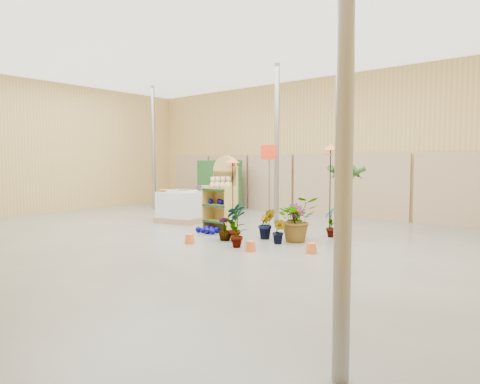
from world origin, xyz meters
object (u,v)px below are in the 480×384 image
(display_shelf, at_px, (223,197))
(bird_table_front, at_px, (233,163))
(potted_plant_2, at_px, (297,219))
(pallet_stack, at_px, (181,207))

(display_shelf, xyz_separation_m, bird_table_front, (0.40, -0.09, 0.86))
(potted_plant_2, bearing_deg, pallet_stack, 173.92)
(display_shelf, bearing_deg, pallet_stack, 169.32)
(display_shelf, height_order, pallet_stack, display_shelf)
(bird_table_front, bearing_deg, display_shelf, 166.89)
(display_shelf, xyz_separation_m, pallet_stack, (-2.02, 0.42, -0.42))
(bird_table_front, relative_size, potted_plant_2, 1.87)
(pallet_stack, bearing_deg, display_shelf, -24.19)
(bird_table_front, bearing_deg, pallet_stack, 168.08)
(display_shelf, distance_m, pallet_stack, 2.10)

